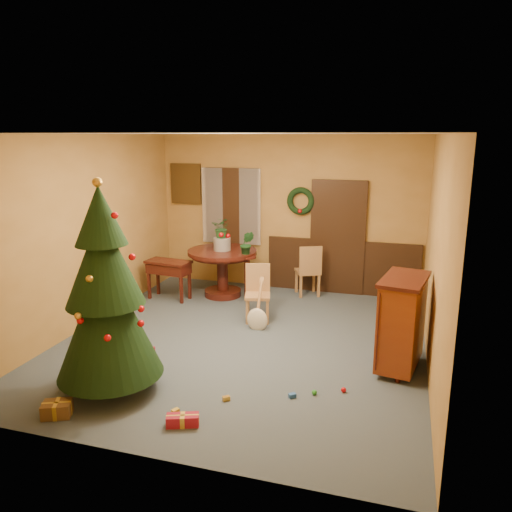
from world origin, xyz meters
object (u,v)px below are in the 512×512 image
at_px(writing_desk, 169,270).
at_px(sideboard, 402,321).
at_px(dining_table, 222,264).
at_px(chair_near, 258,290).
at_px(christmas_tree, 106,295).

bearing_deg(writing_desk, sideboard, -22.79).
height_order(dining_table, sideboard, sideboard).
height_order(chair_near, christmas_tree, christmas_tree).
distance_m(chair_near, writing_desk, 1.90).
bearing_deg(chair_near, writing_desk, 163.57).
relative_size(writing_desk, sideboard, 0.69).
xyz_separation_m(christmas_tree, writing_desk, (-0.86, 3.22, -0.63)).
bearing_deg(dining_table, sideboard, -33.92).
relative_size(dining_table, writing_desk, 1.50).
xyz_separation_m(christmas_tree, sideboard, (3.16, 1.53, -0.52)).
height_order(chair_near, writing_desk, chair_near).
bearing_deg(chair_near, dining_table, 134.55).
bearing_deg(christmas_tree, chair_near, 70.34).
relative_size(dining_table, christmas_tree, 0.51).
distance_m(christmas_tree, sideboard, 3.55).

